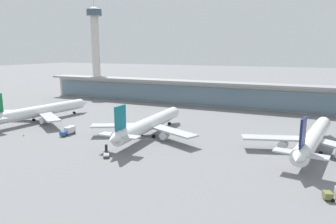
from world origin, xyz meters
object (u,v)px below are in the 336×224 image
object	(u,v)px
service_truck_near_nose_blue	(69,130)
safety_cone_alpha	(24,135)
airliner_left_stand	(40,111)
airliner_centre_stand	(149,124)
airliner_right_stand	(313,138)
control_tower	(95,43)
service_truck_under_wing_grey	(106,154)

from	to	relation	value
service_truck_near_nose_blue	safety_cone_alpha	size ratio (longest dim) A/B	10.53
airliner_left_stand	service_truck_near_nose_blue	xyz separation A→B (m)	(29.94, -13.40, -3.30)
airliner_centre_stand	airliner_right_stand	size ratio (longest dim) A/B	1.00
airliner_right_stand	airliner_centre_stand	bearing A→B (deg)	-175.33
service_truck_near_nose_blue	safety_cone_alpha	bearing A→B (deg)	-147.48
control_tower	safety_cone_alpha	xyz separation A→B (m)	(58.15, -124.71, -39.70)
airliner_centre_stand	control_tower	size ratio (longest dim) A/B	0.81
control_tower	airliner_centre_stand	bearing A→B (deg)	-44.85
service_truck_under_wing_grey	control_tower	xyz separation A→B (m)	(-103.11, 130.98, 39.21)
control_tower	safety_cone_alpha	bearing A→B (deg)	-65.00
airliner_left_stand	airliner_centre_stand	xyz separation A→B (m)	(61.03, -1.78, 0.00)
service_truck_under_wing_grey	safety_cone_alpha	size ratio (longest dim) A/B	9.02
service_truck_near_nose_blue	control_tower	distance (m)	141.70
service_truck_under_wing_grey	control_tower	bearing A→B (deg)	128.21
service_truck_under_wing_grey	safety_cone_alpha	bearing A→B (deg)	172.06
airliner_right_stand	safety_cone_alpha	distance (m)	109.10
airliner_centre_stand	service_truck_near_nose_blue	bearing A→B (deg)	-159.51
service_truck_near_nose_blue	service_truck_under_wing_grey	xyz separation A→B (m)	(30.06, -15.77, -0.88)
airliner_right_stand	service_truck_under_wing_grey	bearing A→B (deg)	-152.07
airliner_centre_stand	service_truck_under_wing_grey	bearing A→B (deg)	-92.14
service_truck_near_nose_blue	safety_cone_alpha	xyz separation A→B (m)	(-14.90, -9.50, -1.37)
control_tower	airliner_right_stand	bearing A→B (deg)	-31.04
airliner_centre_stand	service_truck_near_nose_blue	size ratio (longest dim) A/B	8.07
service_truck_under_wing_grey	safety_cone_alpha	distance (m)	45.40
service_truck_under_wing_grey	service_truck_near_nose_blue	bearing A→B (deg)	152.32
airliner_centre_stand	service_truck_under_wing_grey	world-z (taller)	airliner_centre_stand
service_truck_under_wing_grey	control_tower	size ratio (longest dim) A/B	0.09
service_truck_near_nose_blue	safety_cone_alpha	distance (m)	17.73
airliner_right_stand	service_truck_near_nose_blue	bearing A→B (deg)	-169.71
service_truck_under_wing_grey	control_tower	world-z (taller)	control_tower
control_tower	safety_cone_alpha	size ratio (longest dim) A/B	104.90
airliner_left_stand	service_truck_under_wing_grey	bearing A→B (deg)	-25.92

